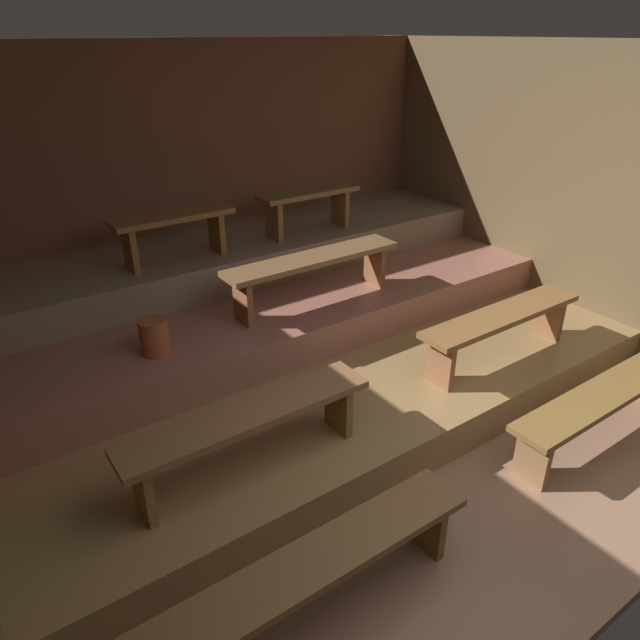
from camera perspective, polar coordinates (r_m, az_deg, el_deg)
ground at (r=4.71m, az=0.94°, el=-7.62°), size 5.80×4.85×0.08m
wall_back at (r=5.83m, az=-11.25°, el=13.03°), size 5.80×0.06×2.56m
wall_right at (r=5.91m, az=21.76°, el=11.86°), size 0.06×4.85×2.56m
platform_lower at (r=4.91m, az=-2.04°, el=-3.44°), size 5.00×3.18×0.30m
platform_middle at (r=5.23m, az=-5.66°, el=2.05°), size 5.00×2.00×0.30m
platform_upper at (r=5.49m, az=-8.24°, el=6.51°), size 5.00×1.07×0.30m
bench_floor_left at (r=2.98m, az=-0.63°, el=-23.63°), size 1.77×0.30×0.41m
bench_floor_right at (r=4.49m, az=26.42°, el=-7.05°), size 1.77×0.30×0.41m
bench_lower_left at (r=3.35m, az=-7.06°, el=-10.14°), size 1.52×0.30×0.41m
bench_lower_right at (r=4.62m, az=17.55°, el=-0.22°), size 1.52×0.30×0.41m
bench_middle_center at (r=4.68m, az=-0.66°, el=5.41°), size 1.55×0.30×0.41m
bench_upper_left at (r=4.91m, az=-14.33°, el=9.04°), size 0.99×0.30×0.41m
bench_upper_right at (r=5.49m, az=-1.19°, el=11.73°), size 0.99×0.30×0.41m
pail_middle at (r=4.15m, az=-16.10°, el=-1.57°), size 0.20×0.20×0.26m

